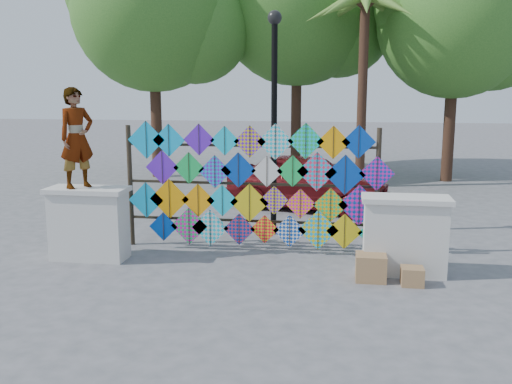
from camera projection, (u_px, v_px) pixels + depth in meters
ground at (242, 262)px, 9.91m from camera, size 80.00×80.00×0.00m
parapet_left at (89, 223)px, 10.00m from camera, size 1.40×0.65×1.28m
parapet_right at (405, 235)px, 9.20m from camera, size 1.40×0.65×1.28m
kite_rack at (254, 187)px, 10.38m from camera, size 4.93×0.24×2.39m
tree_west at (156, 11)px, 18.35m from camera, size 5.85×5.20×8.01m
tree_mid at (301, 4)px, 19.56m from camera, size 6.30×5.60×8.61m
tree_east at (459, 21)px, 17.50m from camera, size 5.40×4.80×7.42m
palm_tree at (365, 18)px, 16.45m from camera, size 3.62×3.62×5.83m
vendor_woman at (77, 138)px, 9.75m from camera, size 0.70×0.75×1.72m
sedan at (308, 181)px, 14.12m from camera, size 4.37×2.76×1.39m
lamppost at (274, 103)px, 11.32m from camera, size 0.28×0.28×4.46m
cardboard_box_near at (371, 267)px, 8.96m from camera, size 0.47×0.42×0.42m
cardboard_box_far at (412, 276)px, 8.74m from camera, size 0.34×0.31×0.28m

